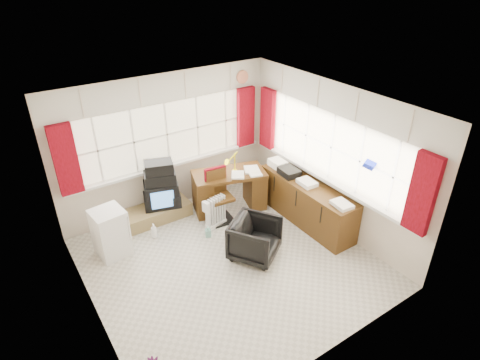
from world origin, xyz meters
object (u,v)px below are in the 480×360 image
Objects in this scene: desk_lamp at (235,158)px; tv_bench at (151,215)px; mini_fridge at (111,233)px; radiator at (216,214)px; office_chair at (255,239)px; desk at (229,189)px; task_chair at (218,193)px; crt_tv at (160,193)px; credenza at (306,202)px.

tv_bench is at bearing 164.37° from desk_lamp.
tv_bench is at bearing 30.09° from mini_fridge.
tv_bench is at bearing 138.84° from radiator.
mini_fridge reaches higher than office_chair.
desk_lamp is 1.06m from radiator.
desk is 3.67× the size of desk_lamp.
desk is at bearing 25.45° from task_chair.
crt_tv is (-0.75, 1.83, 0.16)m from office_chair.
desk is at bearing 2.05° from mini_fridge.
desk is at bearing 34.72° from radiator.
desk is 2.51× the size of radiator.
desk_lamp is (0.12, -0.01, 0.60)m from desk.
task_chair reaches higher than office_chair.
desk is 1.45m from office_chair.
desk_lamp is at bearing -19.51° from crt_tv.
office_chair is at bearing -84.60° from radiator.
task_chair is 0.70× the size of tv_bench.
desk_lamp is 1.80m from tv_bench.
desk is 1.42m from credenza.
desk reaches higher than tv_bench.
office_chair is at bearing -35.47° from mini_fridge.
task_chair is 1.91m from mini_fridge.
desk_lamp reaches higher than crt_tv.
mini_fridge is at bearing -178.18° from desk_lamp.
office_chair is (-0.41, -1.38, -0.09)m from desk.
crt_tv is (-2.05, 1.55, 0.09)m from credenza.
desk is 0.38m from task_chair.
radiator reaches higher than tv_bench.
tv_bench is (-0.97, 1.80, -0.20)m from office_chair.
desk reaches higher than office_chair.
desk_lamp is 0.19× the size of credenza.
radiator is at bearing 62.10° from office_chair.
radiator is at bearing -132.19° from task_chair.
office_chair reaches higher than tv_bench.
mini_fridge is at bearing 177.68° from task_chair.
mini_fridge is at bearing 111.23° from office_chair.
desk_lamp is 0.49× the size of mini_fridge.
tv_bench is at bearing -171.83° from crt_tv.
credenza is at bearing -50.95° from desk.
desk is at bearing -16.72° from tv_bench.
task_chair is at bearing -28.58° from tv_bench.
desk reaches higher than crt_tv.
desk_lamp reaches higher than credenza.
desk_lamp is 0.69m from task_chair.
desk is 2.24m from mini_fridge.
credenza is (1.23, -0.95, -0.13)m from task_chair.
crt_tv is at bearing 158.86° from desk.
desk_lamp is 1.46m from crt_tv.
desk_lamp is at bearing 1.82° from mini_fridge.
credenza reaches higher than tv_bench.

